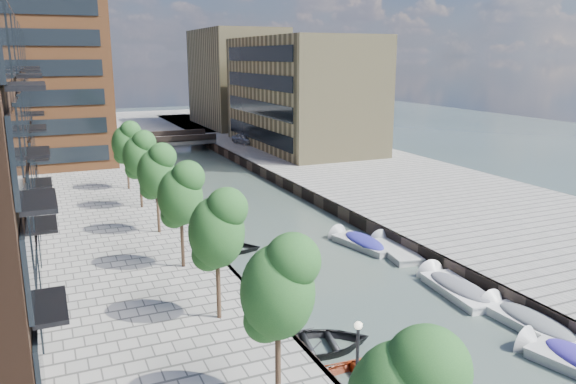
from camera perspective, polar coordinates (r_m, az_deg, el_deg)
water at (r=48.98m, az=-4.89°, el=-1.35°), size 300.00×300.00×0.00m
quay_right at (r=55.90m, az=10.81°, el=0.87°), size 20.00×140.00×1.00m
quay_wall_left at (r=47.33m, az=-11.90°, el=-1.50°), size 0.25×140.00×1.00m
quay_wall_right at (r=51.07m, az=1.59°, el=-0.10°), size 0.25×140.00×1.00m
far_closure at (r=106.63m, az=-15.45°, el=6.62°), size 80.00×40.00×1.00m
tower at (r=69.97m, az=-26.14°, el=15.07°), size 18.00×18.00×30.00m
tan_block_near at (r=73.88m, az=1.32°, el=10.05°), size 12.00×25.00×14.00m
tan_block_far at (r=97.99m, az=-5.22°, el=11.47°), size 12.00×20.00×16.00m
bridge at (r=79.13m, az=-12.45°, el=5.16°), size 13.00×6.00×1.30m
tree_1 at (r=18.67m, az=-1.06°, el=-9.45°), size 2.50×2.50×5.95m
tree_2 at (r=24.89m, az=-7.27°, el=-3.57°), size 2.50×2.50×5.95m
tree_3 at (r=31.44m, az=-10.91°, el=-0.07°), size 2.50×2.50×5.95m
tree_4 at (r=38.15m, az=-13.27°, el=2.22°), size 2.50×2.50×5.95m
tree_5 at (r=44.95m, az=-14.93°, el=3.81°), size 2.50×2.50×5.95m
tree_6 at (r=51.81m, az=-16.16°, el=4.98°), size 2.50×2.50×5.95m
lamp_0 at (r=17.62m, az=7.02°, el=-17.62°), size 0.24×0.24×4.12m
lamp_1 at (r=31.28m, az=-8.02°, el=-3.44°), size 0.24×0.24×4.12m
lamp_2 at (r=46.45m, az=-13.41°, el=1.95°), size 0.24×0.24×4.12m
sloop_0 at (r=25.75m, az=2.80°, el=-15.74°), size 5.61×4.48×1.04m
sloop_2 at (r=23.75m, az=8.42°, el=-18.64°), size 5.42×4.07×1.07m
sloop_3 at (r=48.34m, az=-10.43°, el=-1.73°), size 5.23×4.39×0.93m
sloop_4 at (r=37.69m, az=-6.11°, el=-6.01°), size 5.14×4.43×0.90m
motorboat_1 at (r=29.97m, az=23.09°, el=-12.00°), size 2.05×5.33×1.75m
motorboat_2 at (r=38.12m, az=10.56°, el=-5.79°), size 2.54×5.21×1.66m
motorboat_3 at (r=38.86m, az=7.23°, el=-5.11°), size 2.85×5.42×1.72m
motorboat_4 at (r=32.63m, az=16.47°, el=-9.30°), size 2.38×5.58×1.81m
car at (r=76.84m, az=-4.47°, el=5.44°), size 2.80×4.49×1.43m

